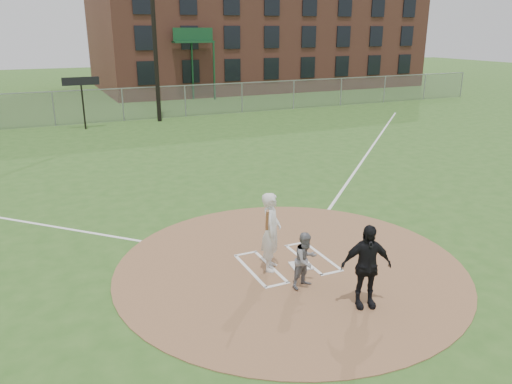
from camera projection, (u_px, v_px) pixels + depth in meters
name	position (u px, v px, depth m)	size (l,w,h in m)	color
ground	(290.00, 266.00, 12.10)	(140.00, 140.00, 0.00)	#2F561D
dirt_circle	(290.00, 266.00, 12.10)	(8.40, 8.40, 0.02)	#8E6343
home_plate	(301.00, 266.00, 12.05)	(0.49, 0.49, 0.03)	silver
foul_line_first	(369.00, 151.00, 23.41)	(0.10, 24.00, 0.01)	white
catcher	(306.00, 260.00, 10.93)	(0.62, 0.49, 1.28)	slate
umpire	(366.00, 266.00, 10.09)	(1.05, 0.44, 1.79)	black
batters_boxes	(287.00, 263.00, 12.22)	(2.08, 1.88, 0.01)	white
batter_at_plate	(271.00, 232.00, 11.65)	(0.83, 1.10, 1.90)	silver
outfield_fence	(123.00, 105.00, 30.83)	(56.08, 0.08, 2.03)	slate
brick_warehouse	(253.00, 7.00, 48.88)	(30.00, 17.17, 15.00)	brown
light_pole	(153.00, 8.00, 29.00)	(1.20, 0.30, 12.22)	black
scoreboard_sign	(81.00, 87.00, 27.86)	(2.00, 0.10, 2.93)	black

